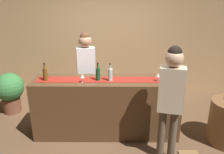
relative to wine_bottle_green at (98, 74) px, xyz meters
name	(u,v)px	position (x,y,z in m)	size (l,w,h in m)	color
ground_plane	(107,132)	(0.13, 0.03, -1.14)	(10.00, 10.00, 0.00)	brown
back_wall	(108,35)	(0.13, 1.93, 0.31)	(6.00, 0.12, 2.90)	tan
bar_counter	(106,107)	(0.13, 0.03, -0.62)	(2.47, 0.60, 1.02)	#543821
counter_runner_cloth	(106,80)	(0.13, 0.03, -0.11)	(2.34, 0.28, 0.01)	maroon
wine_bottle_green	(98,74)	(0.00, 0.00, 0.00)	(0.07, 0.07, 0.30)	#194723
wine_bottle_amber	(45,74)	(-0.86, -0.01, 0.00)	(0.07, 0.07, 0.30)	brown
wine_bottle_clear	(110,75)	(0.20, -0.03, 0.00)	(0.07, 0.07, 0.30)	#B2C6C1
wine_glass_near_customer	(158,75)	(0.98, -0.04, -0.01)	(0.07, 0.07, 0.14)	silver
wine_glass_mid_counter	(166,75)	(1.12, -0.02, -0.01)	(0.07, 0.07, 0.14)	silver
wine_glass_far_end	(82,76)	(-0.25, -0.09, -0.01)	(0.07, 0.07, 0.14)	silver
bartender	(86,67)	(-0.27, 0.61, -0.06)	(0.37, 0.27, 1.73)	#26262B
customer_sipping	(171,93)	(1.05, -0.65, -0.05)	(0.38, 0.28, 1.74)	brown
potted_plant_tall	(10,90)	(-1.91, 0.80, -0.64)	(0.59, 0.59, 0.86)	brown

